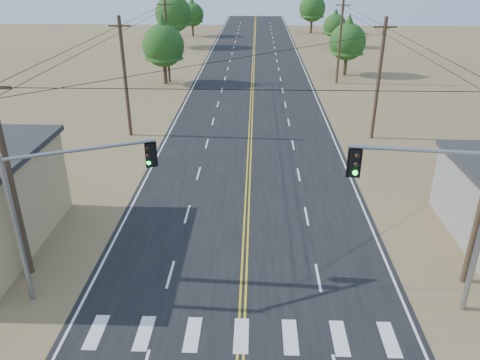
{
  "coord_description": "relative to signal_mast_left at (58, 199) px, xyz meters",
  "views": [
    {
      "loc": [
        0.46,
        -6.57,
        13.91
      ],
      "look_at": [
        -0.31,
        15.56,
        3.5
      ],
      "focal_mm": 35.0,
      "sensor_mm": 36.0,
      "label": 1
    }
  ],
  "objects": [
    {
      "name": "tree_right_mid",
      "position": [
        21.86,
        68.24,
        -0.74
      ],
      "size": [
        3.98,
        3.98,
        6.63
      ],
      "color": "#3F2D1E",
      "rests_on": "ground"
    },
    {
      "name": "signal_mast_right",
      "position": [
        15.94,
        -0.52,
        0.27
      ],
      "size": [
        5.71,
        0.93,
        7.53
      ],
      "rotation": [
        0.0,
        0.0,
        -0.12
      ],
      "color": "gray",
      "rests_on": "ground"
    },
    {
      "name": "utility_pole_left_mid",
      "position": [
        -2.64,
        21.29,
        0.33
      ],
      "size": [
        1.8,
        0.3,
        10.0
      ],
      "color": "#4C3826",
      "rests_on": "ground"
    },
    {
      "name": "utility_pole_right_far",
      "position": [
        18.36,
        41.29,
        0.33
      ],
      "size": [
        1.8,
        0.3,
        10.0
      ],
      "color": "#4C3826",
      "rests_on": "ground"
    },
    {
      "name": "tree_right_near",
      "position": [
        20.14,
        45.9,
        0.03
      ],
      "size": [
        4.72,
        4.72,
        7.87
      ],
      "color": "#3F2D1E",
      "rests_on": "ground"
    },
    {
      "name": "tree_left_near",
      "position": [
        -2.95,
        40.25,
        0.35
      ],
      "size": [
        5.04,
        5.04,
        8.4
      ],
      "color": "#3F2D1E",
      "rests_on": "ground"
    },
    {
      "name": "tree_right_far",
      "position": [
        19.74,
        86.06,
        0.72
      ],
      "size": [
        5.4,
        5.4,
        9.0
      ],
      "color": "#3F2D1E",
      "rests_on": "ground"
    },
    {
      "name": "signal_mast_left",
      "position": [
        0.0,
        0.0,
        0.0
      ],
      "size": [
        5.8,
        2.62,
        7.02
      ],
      "rotation": [
        0.0,
        0.0,
        0.4
      ],
      "color": "gray",
      "rests_on": "ground"
    },
    {
      "name": "utility_pole_left_near",
      "position": [
        -2.64,
        1.29,
        0.33
      ],
      "size": [
        1.8,
        0.3,
        10.0
      ],
      "color": "#4C3826",
      "rests_on": "ground"
    },
    {
      "name": "tree_left_mid",
      "position": [
        -6.14,
        67.21,
        1.5
      ],
      "size": [
        6.17,
        6.17,
        10.28
      ],
      "color": "#3F2D1E",
      "rests_on": "ground"
    },
    {
      "name": "road",
      "position": [
        7.86,
        19.29,
        -4.77
      ],
      "size": [
        15.0,
        200.0,
        0.02
      ],
      "primitive_type": "cube",
      "color": "black",
      "rests_on": "ground"
    },
    {
      "name": "tree_left_far",
      "position": [
        -4.63,
        80.57,
        -0.16
      ],
      "size": [
        4.54,
        4.54,
        7.57
      ],
      "color": "#3F2D1E",
      "rests_on": "ground"
    },
    {
      "name": "utility_pole_left_far",
      "position": [
        -2.64,
        41.29,
        0.33
      ],
      "size": [
        1.8,
        0.3,
        10.0
      ],
      "color": "#4C3826",
      "rests_on": "ground"
    },
    {
      "name": "utility_pole_right_mid",
      "position": [
        18.36,
        21.29,
        0.33
      ],
      "size": [
        1.8,
        0.3,
        10.0
      ],
      "color": "#4C3826",
      "rests_on": "ground"
    }
  ]
}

